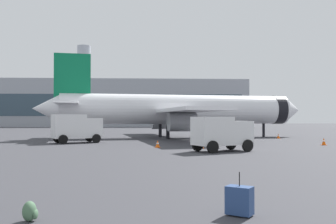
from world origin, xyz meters
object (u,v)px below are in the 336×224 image
(safety_cone_outer, at_px, (324,142))
(safety_cone_near, at_px, (158,144))
(rolling_suitcase, at_px, (239,200))
(cargo_van, at_px, (222,132))
(airplane_at_gate, at_px, (177,110))
(safety_cone_far, at_px, (201,144))
(traveller_backpack, at_px, (30,212))
(service_truck, at_px, (76,127))
(safety_cone_mid, at_px, (278,136))

(safety_cone_outer, bearing_deg, safety_cone_near, -172.15)
(safety_cone_outer, bearing_deg, rolling_suitcase, -119.42)
(cargo_van, xyz_separation_m, rolling_suitcase, (-3.23, -18.71, -1.06))
(airplane_at_gate, bearing_deg, safety_cone_near, -100.02)
(safety_cone_far, relative_size, traveller_backpack, 1.33)
(airplane_at_gate, height_order, service_truck, airplane_at_gate)
(safety_cone_far, bearing_deg, cargo_van, -71.61)
(safety_cone_far, relative_size, rolling_suitcase, 0.58)
(cargo_van, height_order, rolling_suitcase, cargo_van)
(safety_cone_near, distance_m, traveller_backpack, 23.34)
(safety_cone_outer, height_order, rolling_suitcase, rolling_suitcase)
(safety_cone_near, xyz_separation_m, rolling_suitcase, (1.46, -22.82, 0.09))
(safety_cone_far, distance_m, safety_cone_outer, 12.29)
(safety_cone_mid, xyz_separation_m, safety_cone_far, (-11.85, -15.07, 0.01))
(safety_cone_far, xyz_separation_m, traveller_backpack, (-7.25, -22.19, -0.08))
(safety_cone_outer, xyz_separation_m, traveller_backpack, (-19.17, -25.20, -0.10))
(airplane_at_gate, relative_size, safety_cone_far, 55.72)
(service_truck, relative_size, traveller_backpack, 11.00)
(safety_cone_near, relative_size, safety_cone_mid, 0.98)
(service_truck, bearing_deg, safety_cone_mid, 17.45)
(cargo_van, bearing_deg, safety_cone_outer, 29.95)
(service_truck, xyz_separation_m, safety_cone_near, (8.13, -6.79, -1.31))
(service_truck, height_order, rolling_suitcase, service_truck)
(cargo_van, relative_size, safety_cone_outer, 7.11)
(safety_cone_near, xyz_separation_m, safety_cone_mid, (15.47, 14.21, 0.01))
(rolling_suitcase, distance_m, traveller_backpack, 5.10)
(safety_cone_far, xyz_separation_m, rolling_suitcase, (-2.16, -21.95, 0.08))
(airplane_at_gate, height_order, rolling_suitcase, airplane_at_gate)
(safety_cone_mid, bearing_deg, service_truck, -162.55)
(airplane_at_gate, bearing_deg, safety_cone_outer, -49.54)
(rolling_suitcase, xyz_separation_m, traveller_backpack, (-5.10, -0.24, -0.16))
(rolling_suitcase, bearing_deg, safety_cone_near, 93.67)
(safety_cone_mid, bearing_deg, safety_cone_far, -128.18)
(cargo_van, distance_m, rolling_suitcase, 19.02)
(safety_cone_mid, bearing_deg, rolling_suitcase, -110.72)
(safety_cone_near, bearing_deg, cargo_van, -41.14)
(rolling_suitcase, bearing_deg, cargo_van, 80.19)
(safety_cone_near, bearing_deg, safety_cone_outer, 7.85)
(rolling_suitcase, relative_size, traveller_backpack, 2.29)
(airplane_at_gate, bearing_deg, safety_cone_far, -87.93)
(service_truck, bearing_deg, safety_cone_outer, -11.11)
(cargo_van, distance_m, safety_cone_far, 3.60)
(airplane_at_gate, distance_m, safety_cone_outer, 19.64)
(safety_cone_near, height_order, safety_cone_far, safety_cone_far)
(service_truck, distance_m, safety_cone_far, 14.08)
(rolling_suitcase, bearing_deg, service_truck, 107.96)
(traveller_backpack, bearing_deg, safety_cone_far, 71.90)
(service_truck, height_order, safety_cone_outer, service_truck)
(safety_cone_mid, bearing_deg, airplane_at_gate, 167.99)
(service_truck, relative_size, safety_cone_outer, 7.77)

